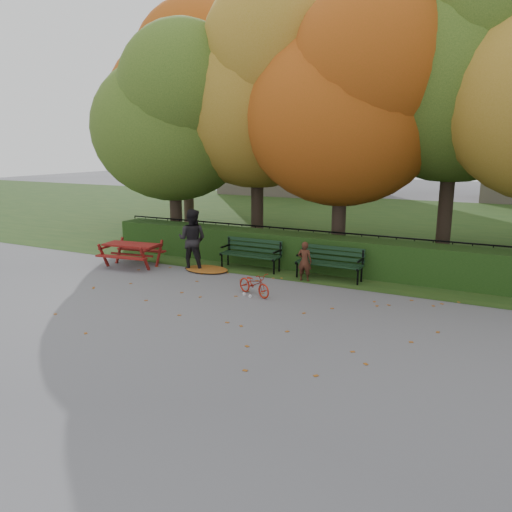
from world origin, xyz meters
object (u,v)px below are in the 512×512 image
at_px(tree_d, 471,57).
at_px(bench_left, 252,252).
at_px(tree_f, 189,92).
at_px(child, 305,261).
at_px(bench_right, 330,260).
at_px(bicycle, 254,284).
at_px(tree_c, 352,101).
at_px(adult, 192,239).
at_px(picnic_table, 131,249).
at_px(tree_a, 176,116).
at_px(tree_b, 263,88).

distance_m(tree_d, bench_left, 8.31).
bearing_deg(tree_f, child, -38.14).
height_order(bench_right, bicycle, bench_right).
bearing_deg(bicycle, tree_c, 11.61).
height_order(tree_c, adult, tree_c).
height_order(tree_c, picnic_table, tree_c).
distance_m(tree_a, tree_f, 4.31).
xyz_separation_m(child, adult, (-3.38, -0.30, 0.35)).
relative_size(tree_a, picnic_table, 4.21).
relative_size(bench_right, bicycle, 1.66).
distance_m(tree_a, bench_left, 5.89).
height_order(bench_left, bench_right, same).
relative_size(tree_c, picnic_table, 4.50).
bearing_deg(bicycle, child, 4.05).
relative_size(tree_d, tree_f, 1.04).
height_order(tree_b, tree_c, tree_b).
height_order(tree_a, tree_b, tree_b).
xyz_separation_m(tree_c, child, (-0.28, -2.76, -4.29)).
bearing_deg(tree_c, bench_left, -133.36).
height_order(tree_f, picnic_table, tree_f).
bearing_deg(adult, tree_c, -150.87).
bearing_deg(bench_right, tree_a, 163.39).
bearing_deg(bench_right, adult, -168.47).
bearing_deg(child, tree_c, -100.23).
bearing_deg(tree_b, tree_f, 152.01).
xyz_separation_m(tree_b, child, (3.00, -3.55, -4.87)).
bearing_deg(bicycle, picnic_table, 101.11).
bearing_deg(adult, tree_d, -157.92).
height_order(tree_a, bicycle, tree_a).
bearing_deg(child, picnic_table, 4.88).
xyz_separation_m(picnic_table, child, (5.20, 0.86, -0.00)).
relative_size(tree_a, bench_right, 4.16).
bearing_deg(adult, bench_right, -179.24).
bearing_deg(tree_c, tree_b, 166.55).
bearing_deg(picnic_table, tree_c, 25.69).
relative_size(tree_b, picnic_table, 4.94).
bearing_deg(bench_left, tree_d, 34.26).
relative_size(tree_a, tree_c, 0.94).
xyz_separation_m(bench_right, bicycle, (-1.14, -2.28, -0.24)).
bearing_deg(bench_right, tree_c, 96.70).
distance_m(bench_left, bench_right, 2.40).
xyz_separation_m(picnic_table, bicycle, (4.60, -0.93, -0.25)).
bearing_deg(tree_f, picnic_table, -70.13).
bearing_deg(bench_left, adult, -152.32).
xyz_separation_m(tree_f, bench_left, (5.83, -5.54, -5.17)).
bearing_deg(picnic_table, tree_a, 91.86).
height_order(child, adult, adult).
xyz_separation_m(tree_f, adult, (4.30, -6.34, -4.81)).
relative_size(tree_b, bench_right, 4.88).
relative_size(tree_d, bench_right, 5.32).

